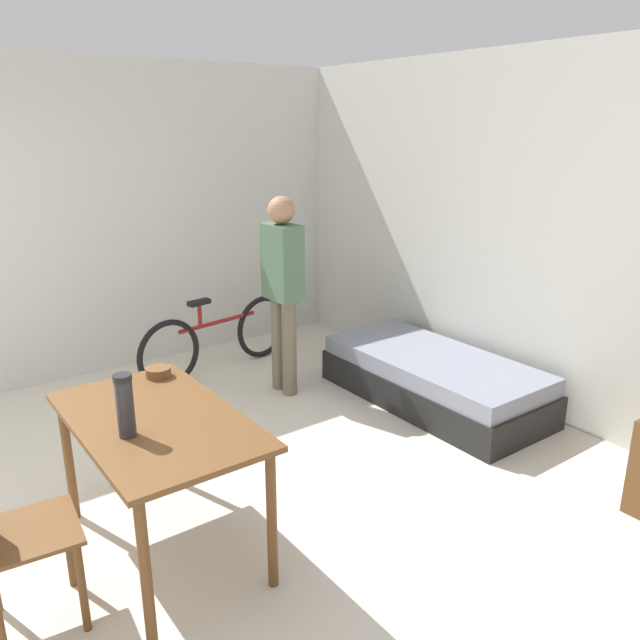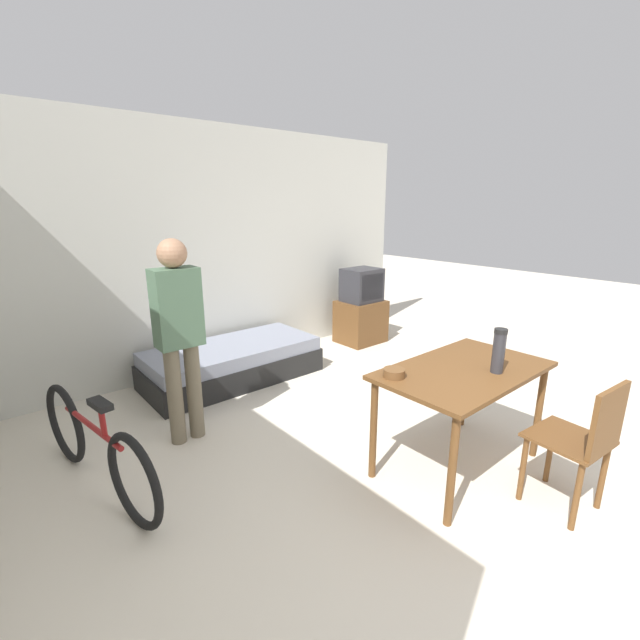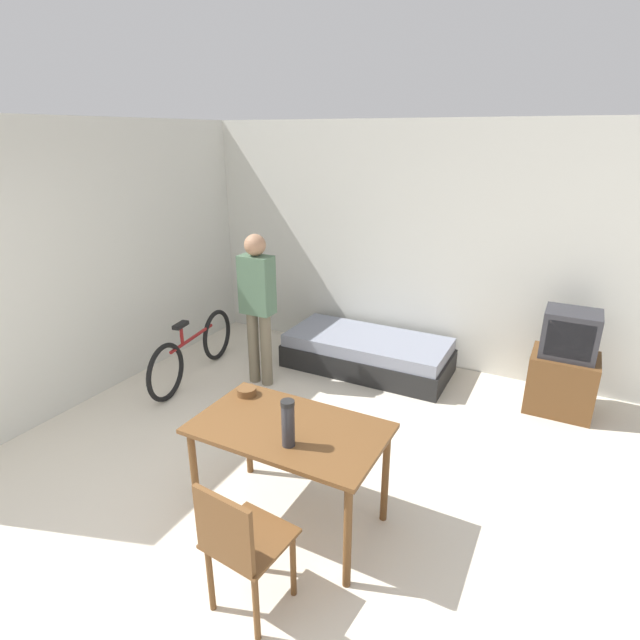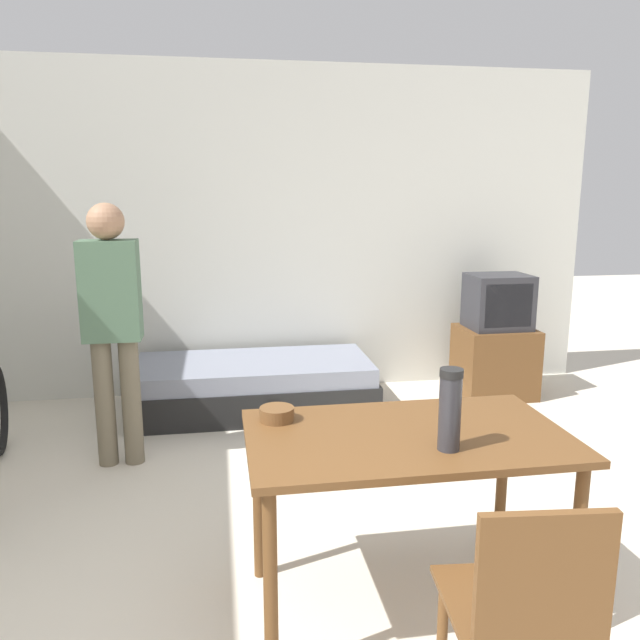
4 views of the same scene
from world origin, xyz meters
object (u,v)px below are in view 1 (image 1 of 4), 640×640
object	(u,v)px
daybed	(433,379)
mate_bowl	(158,372)
thermos_flask	(125,403)
wooden_chair	(6,531)
person_standing	(283,282)
dining_table	(157,435)
bicycle	(218,338)

from	to	relation	value
daybed	mate_bowl	world-z (taller)	mate_bowl
daybed	thermos_flask	xyz separation A→B (m)	(0.56, -2.66, 0.74)
mate_bowl	thermos_flask	bearing A→B (deg)	-33.68
daybed	wooden_chair	xyz separation A→B (m)	(0.59, -3.23, 0.31)
thermos_flask	mate_bowl	size ratio (longest dim) A/B	2.15
wooden_chair	person_standing	xyz separation A→B (m)	(-1.48, 2.38, 0.44)
dining_table	mate_bowl	bearing A→B (deg)	156.08
bicycle	thermos_flask	world-z (taller)	thermos_flask
dining_table	wooden_chair	distance (m)	0.77
mate_bowl	bicycle	bearing A→B (deg)	143.26
bicycle	wooden_chair	bearing A→B (deg)	-44.20
bicycle	mate_bowl	xyz separation A→B (m)	(1.58, -1.18, 0.48)
dining_table	thermos_flask	world-z (taller)	thermos_flask
wooden_chair	person_standing	size ratio (longest dim) A/B	0.54
bicycle	person_standing	xyz separation A→B (m)	(0.72, 0.23, 0.63)
wooden_chair	mate_bowl	xyz separation A→B (m)	(-0.62, 0.96, 0.29)
wooden_chair	dining_table	bearing A→B (deg)	99.96
daybed	bicycle	xyz separation A→B (m)	(-1.61, -1.08, 0.12)
bicycle	mate_bowl	bearing A→B (deg)	-36.74
daybed	thermos_flask	distance (m)	2.82
daybed	person_standing	distance (m)	1.44
daybed	dining_table	world-z (taller)	dining_table
bicycle	person_standing	distance (m)	0.99
wooden_chair	thermos_flask	size ratio (longest dim) A/B	2.86
thermos_flask	daybed	bearing A→B (deg)	101.92
dining_table	bicycle	size ratio (longest dim) A/B	0.77
daybed	dining_table	xyz separation A→B (m)	(0.46, -2.48, 0.47)
thermos_flask	mate_bowl	bearing A→B (deg)	146.32
person_standing	mate_bowl	size ratio (longest dim) A/B	11.37
dining_table	person_standing	world-z (taller)	person_standing
daybed	dining_table	bearing A→B (deg)	-79.52
bicycle	thermos_flask	distance (m)	2.75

